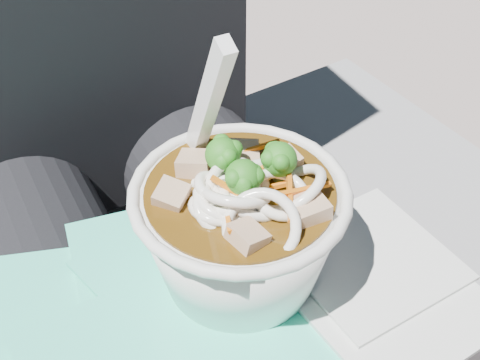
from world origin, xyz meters
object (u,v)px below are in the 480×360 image
plastic_bag (207,310)px  lap (198,345)px  person_body (156,255)px  udon_bowl (241,223)px

plastic_bag → lap: bearing=83.2°
lap → person_body: person_body is taller
person_body → plastic_bag: person_body is taller
person_body → udon_bowl: bearing=-73.7°
plastic_bag → udon_bowl: (0.04, 0.01, 0.06)m
person_body → lap: bearing=-90.0°
udon_bowl → lap: bearing=150.4°
person_body → udon_bowl: person_body is taller
lap → person_body: size_ratio=0.49×
lap → plastic_bag: size_ratio=1.36×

